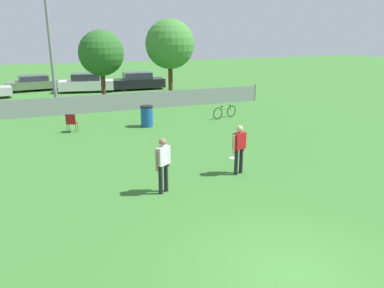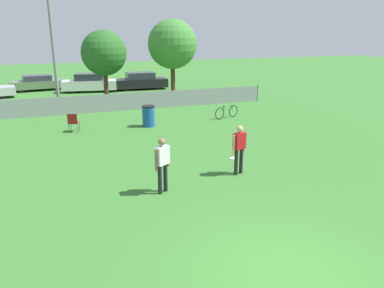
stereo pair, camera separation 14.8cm
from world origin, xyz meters
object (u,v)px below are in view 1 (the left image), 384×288
Objects in this scene: player_thrower_red at (239,146)px; parked_car_dark at (138,81)px; tree_far_right at (170,44)px; parked_car_olive at (34,83)px; frisbee_disc at (232,158)px; light_pole at (49,32)px; folding_chair_sideline at (71,122)px; parked_car_white at (86,83)px; bicycle_sideline at (225,112)px; trash_bin at (147,116)px; player_receiver_white at (163,161)px; tree_near_pole at (101,53)px.

parked_car_dark is (1.70, 21.30, -0.32)m from player_thrower_red.
parked_car_dark is (-0.90, 6.30, -3.27)m from tree_far_right.
parked_car_dark is (8.40, -2.56, 0.06)m from parked_car_olive.
player_thrower_red is 1.93m from frisbee_disc.
parked_car_dark is (7.07, 7.93, -4.09)m from light_pole.
parked_car_white reaches higher than folding_chair_sideline.
bicycle_sideline is at bearing -54.57° from parked_car_white.
parked_car_olive reaches higher than trash_bin.
tree_far_right is at bearing -79.61° from parked_car_dark.
trash_bin is at bearing -165.03° from folding_chair_sideline.
parked_car_white is at bearing 78.58° from player_thrower_red.
light_pole is 9.42m from parked_car_white.
player_receiver_white is at bearing -80.05° from light_pole.
player_thrower_red is 1.84× the size of folding_chair_sideline.
bicycle_sideline is 0.37× the size of parked_car_olive.
frisbee_disc is 7.32m from bicycle_sideline.
tree_near_pole is 9.41m from parked_car_olive.
player_receiver_white is 8.66m from trash_bin.
frisbee_disc is 19.81m from parked_car_dark.
light_pole is 11.25m from bicycle_sideline.
tree_near_pole is 4.81m from tree_far_right.
bicycle_sideline is (8.96, -5.16, -4.44)m from light_pole.
bicycle_sideline is 14.60m from parked_car_white.
player_thrower_red is 6.18× the size of frisbee_disc.
player_thrower_red reaches higher than folding_chair_sideline.
parked_car_white is 1.00× the size of parked_car_dark.
player_thrower_red is 0.38× the size of parked_car_dark.
tree_far_right is 1.24× the size of parked_car_dark.
frisbee_disc is (2.62, -14.63, -3.38)m from tree_near_pole.
bicycle_sideline is 0.37× the size of parked_car_white.
trash_bin is 0.24× the size of parked_car_dark.
parked_car_white is (2.30, 13.33, 0.19)m from folding_chair_sideline.
player_thrower_red is at bearing -110.80° from frisbee_disc.
player_thrower_red is at bearing -82.83° from tree_near_pole.
frisbee_disc is 0.25× the size of trash_bin.
folding_chair_sideline is (-4.92, 8.09, -0.49)m from player_thrower_red.
tree_far_right is 7.75m from bicycle_sideline.
light_pole is 11.38m from parked_car_dark.
tree_near_pole is 5.27× the size of folding_chair_sideline.
trash_bin reaches higher than bicycle_sideline.
folding_chair_sideline reaches higher than bicycle_sideline.
trash_bin is at bearing 79.79° from player_thrower_red.
bicycle_sideline is (0.99, -6.79, -3.61)m from tree_far_right.
bicycle_sideline is 18.73m from parked_car_olive.
folding_chair_sideline reaches higher than frisbee_disc.
folding_chair_sideline is at bearing 177.21° from trash_bin.
parked_car_olive is at bearing 68.08° from player_receiver_white.
tree_far_right reaches higher than player_receiver_white.
player_receiver_white reaches higher than parked_car_olive.
parked_car_olive is at bearing 97.23° from light_pole.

